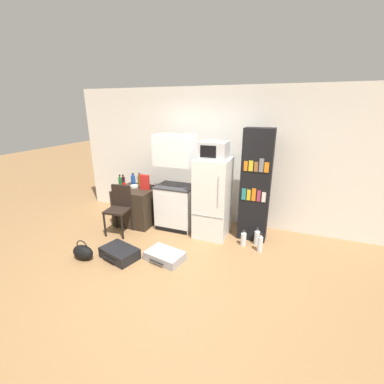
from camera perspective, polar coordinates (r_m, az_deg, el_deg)
The scene contains 21 objects.
ground_plane at distance 4.06m, azimuth -5.11°, elevation -16.54°, with size 24.00×24.00×0.00m, color olive.
wall_back at distance 5.22m, azimuth 6.19°, elevation 7.61°, with size 6.40×0.10×2.69m.
side_table at distance 5.43m, azimuth -12.12°, elevation -2.98°, with size 0.75×0.72×0.75m.
kitchen_hutch at distance 4.97m, azimuth -3.67°, elevation 0.99°, with size 0.72×0.54×1.84m.
refrigerator at distance 4.70m, azimuth 4.61°, elevation -1.34°, with size 0.60×0.65×1.47m.
microwave at distance 4.48m, azimuth 4.89°, elevation 9.30°, with size 0.47×0.40×0.29m.
bookshelf at distance 4.63m, azimuth 13.93°, elevation 1.28°, with size 0.50×0.32×1.99m.
bottle_olive_oil at distance 5.53m, azimuth -11.56°, elevation 2.69°, with size 0.08×0.08×0.25m.
bottle_green_tall at distance 5.36m, azimuth -15.65°, elevation 2.03°, with size 0.07×0.07×0.29m.
bottle_ketchup_red at distance 5.29m, azimuth -14.87°, elevation 1.29°, with size 0.08×0.08×0.17m.
bottle_wine_dark at distance 5.46m, azimuth -15.00°, elevation 2.24°, with size 0.07×0.07×0.26m.
bottle_blue_soda at distance 5.56m, azimuth -12.94°, elevation 2.66°, with size 0.09×0.09×0.25m.
bowl at distance 5.38m, azimuth -12.73°, elevation 1.22°, with size 0.16×0.16×0.04m.
cereal_box at distance 5.18m, azimuth -10.50°, elevation 2.17°, with size 0.19×0.07×0.30m.
chair at distance 5.05m, azimuth -15.80°, elevation -2.78°, with size 0.43×0.44×0.92m.
suitcase_large_flat at distance 4.22m, azimuth -6.04°, elevation -13.93°, with size 0.65×0.50×0.14m.
suitcase_small_flat at distance 4.39m, azimuth -15.79°, elevation -12.93°, with size 0.66×0.53×0.17m.
handbag at distance 4.53m, azimuth -23.07°, elevation -12.19°, with size 0.36×0.20×0.33m.
water_bottle_front at distance 4.65m, azimuth 11.37°, elevation -10.15°, with size 0.10×0.10×0.29m.
water_bottle_middle at distance 4.73m, azimuth 14.22°, elevation -9.73°, with size 0.09×0.09×0.32m.
water_bottle_back at distance 4.52m, azimuth 14.89°, elevation -11.04°, with size 0.08×0.08×0.34m.
Camera 1 is at (1.51, -2.96, 2.33)m, focal length 24.00 mm.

